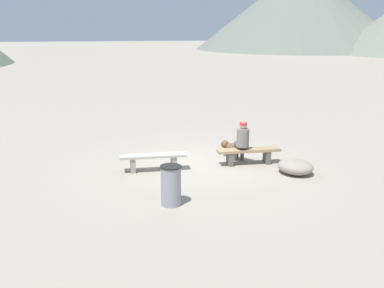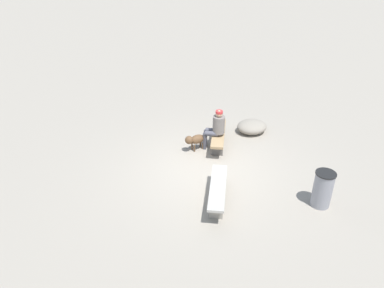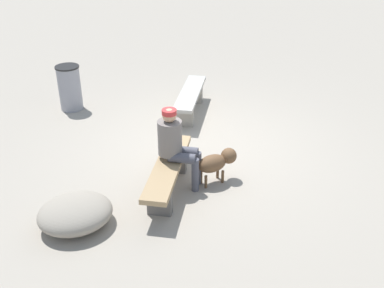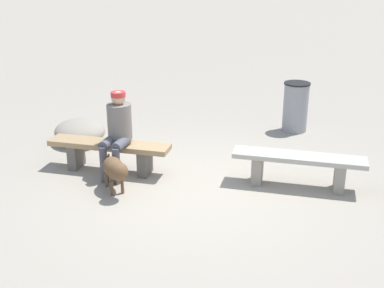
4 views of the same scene
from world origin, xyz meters
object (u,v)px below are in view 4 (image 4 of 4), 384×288
at_px(bench_right, 109,150).
at_px(seated_person, 118,128).
at_px(boulder, 80,131).
at_px(dog, 115,169).
at_px(bench_left, 298,164).
at_px(trash_bin, 296,107).

distance_m(bench_right, seated_person, 0.44).
bearing_deg(boulder, dog, 127.94).
distance_m(bench_left, dog, 2.51).
distance_m(bench_left, seated_person, 2.60).
xyz_separation_m(dog, boulder, (1.34, -1.72, -0.15)).
bearing_deg(bench_left, seated_person, 4.92).
bearing_deg(boulder, trash_bin, -157.40).
bearing_deg(seated_person, trash_bin, -130.21).
height_order(seated_person, trash_bin, seated_person).
bearing_deg(dog, trash_bin, 108.01).
bearing_deg(bench_right, bench_left, -177.07).
height_order(bench_right, boulder, bench_right).
bearing_deg(seated_person, bench_right, -21.83).
bearing_deg(boulder, bench_right, 133.30).
height_order(bench_left, seated_person, seated_person).
relative_size(bench_left, bench_right, 0.99).
height_order(bench_right, dog, dog).
height_order(trash_bin, boulder, trash_bin).
height_order(dog, boulder, dog).
xyz_separation_m(bench_left, seated_person, (2.57, 0.19, 0.39)).
distance_m(trash_bin, boulder, 3.89).
height_order(bench_left, dog, dog).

